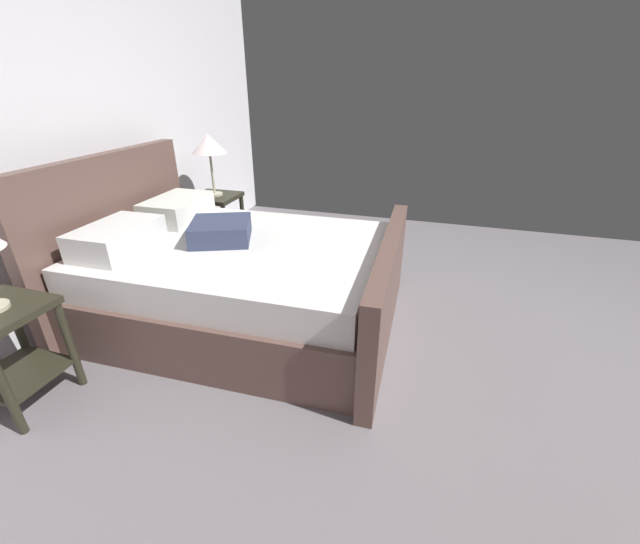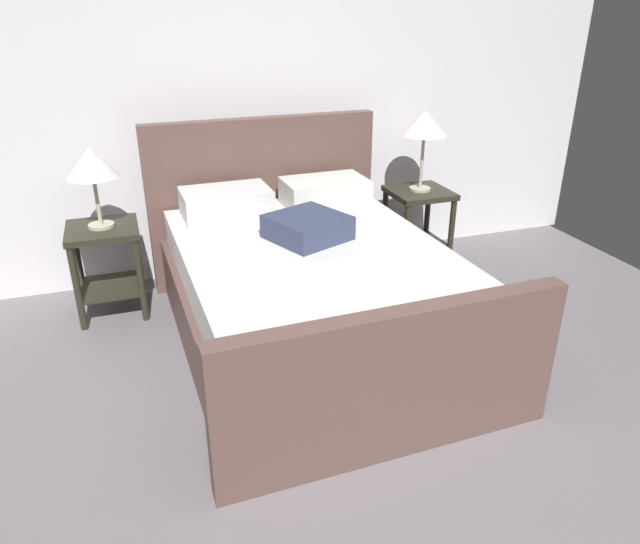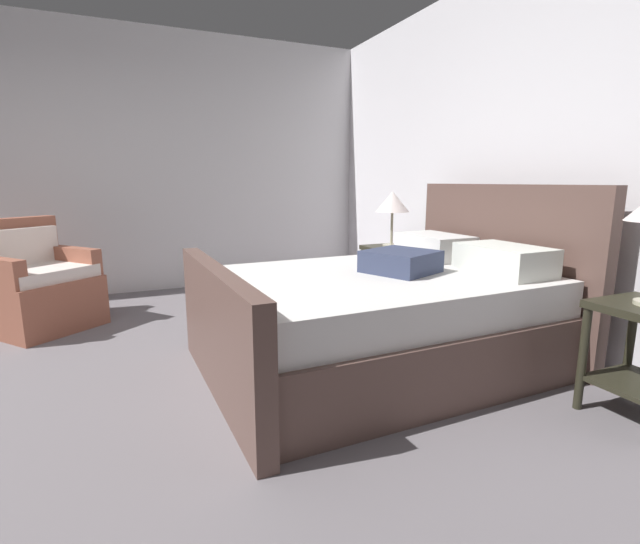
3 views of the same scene
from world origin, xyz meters
name	(u,v)px [view 2 (image 2 of 3)]	position (x,y,z in m)	size (l,w,h in m)	color
wall_back	(247,82)	(0.00, 3.45, 1.38)	(5.70, 0.12, 2.76)	white
bed	(310,286)	(0.05, 2.21, 0.35)	(1.70, 2.22, 1.18)	brown
nightstand_right	(418,215)	(1.19, 3.02, 0.40)	(0.44, 0.44, 0.60)	#29281B
table_lamp_right	(425,125)	(1.19, 3.02, 1.08)	(0.33, 0.33, 0.59)	#B7B293
nightstand_left	(106,256)	(-1.08, 2.96, 0.40)	(0.44, 0.44, 0.60)	#29281B
table_lamp_left	(91,164)	(-1.08, 2.96, 1.00)	(0.31, 0.31, 0.51)	#B7B293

